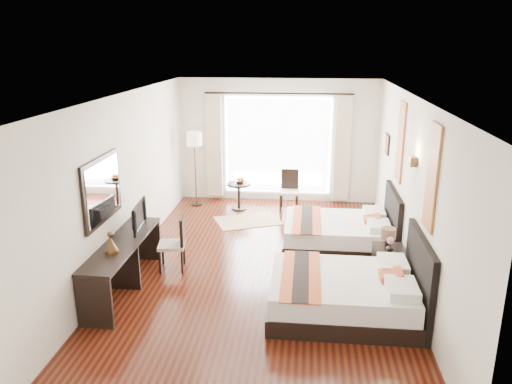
# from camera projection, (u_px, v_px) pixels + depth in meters

# --- Properties ---
(floor) EXTENTS (4.50, 7.50, 0.01)m
(floor) POSITION_uv_depth(u_px,v_px,m) (262.00, 269.00, 8.18)
(floor) COLOR #330A09
(floor) RESTS_ON ground
(ceiling) EXTENTS (4.50, 7.50, 0.02)m
(ceiling) POSITION_uv_depth(u_px,v_px,m) (263.00, 97.00, 7.37)
(ceiling) COLOR white
(ceiling) RESTS_ON wall_headboard
(wall_headboard) EXTENTS (0.01, 7.50, 2.80)m
(wall_headboard) POSITION_uv_depth(u_px,v_px,m) (410.00, 191.00, 7.54)
(wall_headboard) COLOR silver
(wall_headboard) RESTS_ON floor
(wall_desk) EXTENTS (0.01, 7.50, 2.80)m
(wall_desk) POSITION_uv_depth(u_px,v_px,m) (124.00, 183.00, 7.99)
(wall_desk) COLOR silver
(wall_desk) RESTS_ON floor
(wall_window) EXTENTS (4.50, 0.01, 2.80)m
(wall_window) POSITION_uv_depth(u_px,v_px,m) (278.00, 141.00, 11.33)
(wall_window) COLOR silver
(wall_window) RESTS_ON floor
(wall_entry) EXTENTS (4.50, 0.01, 2.80)m
(wall_entry) POSITION_uv_depth(u_px,v_px,m) (222.00, 310.00, 4.20)
(wall_entry) COLOR silver
(wall_entry) RESTS_ON floor
(window_glass) EXTENTS (2.40, 0.02, 2.20)m
(window_glass) POSITION_uv_depth(u_px,v_px,m) (278.00, 146.00, 11.35)
(window_glass) COLOR white
(window_glass) RESTS_ON wall_window
(sheer_curtain) EXTENTS (2.30, 0.02, 2.10)m
(sheer_curtain) POSITION_uv_depth(u_px,v_px,m) (278.00, 146.00, 11.29)
(sheer_curtain) COLOR white
(sheer_curtain) RESTS_ON wall_window
(drape_left) EXTENTS (0.35, 0.14, 2.35)m
(drape_left) POSITION_uv_depth(u_px,v_px,m) (214.00, 146.00, 11.40)
(drape_left) COLOR #C1AD96
(drape_left) RESTS_ON floor
(drape_right) EXTENTS (0.35, 0.14, 2.35)m
(drape_right) POSITION_uv_depth(u_px,v_px,m) (342.00, 149.00, 11.11)
(drape_right) COLOR #C1AD96
(drape_right) RESTS_ON floor
(art_panel_near) EXTENTS (0.03, 0.50, 1.35)m
(art_panel_near) POSITION_uv_depth(u_px,v_px,m) (432.00, 177.00, 6.21)
(art_panel_near) COLOR maroon
(art_panel_near) RESTS_ON wall_headboard
(art_panel_far) EXTENTS (0.03, 0.50, 1.35)m
(art_panel_far) POSITION_uv_depth(u_px,v_px,m) (401.00, 142.00, 8.38)
(art_panel_far) COLOR maroon
(art_panel_far) RESTS_ON wall_headboard
(wall_sconce) EXTENTS (0.10, 0.14, 0.14)m
(wall_sconce) POSITION_uv_depth(u_px,v_px,m) (413.00, 161.00, 7.16)
(wall_sconce) COLOR #49331A
(wall_sconce) RESTS_ON wall_headboard
(mirror_frame) EXTENTS (0.04, 1.25, 0.95)m
(mirror_frame) POSITION_uv_depth(u_px,v_px,m) (102.00, 190.00, 7.09)
(mirror_frame) COLOR black
(mirror_frame) RESTS_ON wall_desk
(mirror_glass) EXTENTS (0.01, 1.12, 0.82)m
(mirror_glass) POSITION_uv_depth(u_px,v_px,m) (104.00, 190.00, 7.09)
(mirror_glass) COLOR white
(mirror_glass) RESTS_ON mirror_frame
(bed_near) EXTENTS (2.03, 1.58, 1.14)m
(bed_near) POSITION_uv_depth(u_px,v_px,m) (349.00, 293.00, 6.78)
(bed_near) COLOR black
(bed_near) RESTS_ON floor
(bed_far) EXTENTS (1.95, 1.52, 1.09)m
(bed_far) POSITION_uv_depth(u_px,v_px,m) (341.00, 232.00, 8.95)
(bed_far) COLOR black
(bed_far) RESTS_ON floor
(nightstand) EXTENTS (0.46, 0.57, 0.55)m
(nightstand) POSITION_uv_depth(u_px,v_px,m) (389.00, 265.00, 7.66)
(nightstand) COLOR black
(nightstand) RESTS_ON floor
(table_lamp) EXTENTS (0.22, 0.22, 0.35)m
(table_lamp) POSITION_uv_depth(u_px,v_px,m) (388.00, 235.00, 7.60)
(table_lamp) COLOR black
(table_lamp) RESTS_ON nightstand
(vase) EXTENTS (0.13, 0.13, 0.12)m
(vase) POSITION_uv_depth(u_px,v_px,m) (390.00, 251.00, 7.49)
(vase) COLOR black
(vase) RESTS_ON nightstand
(console_desk) EXTENTS (0.50, 2.20, 0.76)m
(console_desk) POSITION_uv_depth(u_px,v_px,m) (124.00, 266.00, 7.41)
(console_desk) COLOR black
(console_desk) RESTS_ON floor
(television) EXTENTS (0.17, 0.75, 0.43)m
(television) POSITION_uv_depth(u_px,v_px,m) (135.00, 216.00, 7.76)
(television) COLOR black
(television) RESTS_ON console_desk
(bronze_figurine) EXTENTS (0.23, 0.23, 0.28)m
(bronze_figurine) POSITION_uv_depth(u_px,v_px,m) (111.00, 243.00, 6.90)
(bronze_figurine) COLOR #49331A
(bronze_figurine) RESTS_ON console_desk
(desk_chair) EXTENTS (0.47, 0.47, 0.90)m
(desk_chair) POSITION_uv_depth(u_px,v_px,m) (173.00, 253.00, 8.10)
(desk_chair) COLOR #B6A58C
(desk_chair) RESTS_ON floor
(floor_lamp) EXTENTS (0.34, 0.34, 1.67)m
(floor_lamp) POSITION_uv_depth(u_px,v_px,m) (194.00, 144.00, 10.95)
(floor_lamp) COLOR black
(floor_lamp) RESTS_ON floor
(side_table) EXTENTS (0.52, 0.52, 0.60)m
(side_table) POSITION_uv_depth(u_px,v_px,m) (239.00, 196.00, 10.99)
(side_table) COLOR black
(side_table) RESTS_ON floor
(fruit_bowl) EXTENTS (0.25, 0.25, 0.05)m
(fruit_bowl) POSITION_uv_depth(u_px,v_px,m) (240.00, 182.00, 10.93)
(fruit_bowl) COLOR #442818
(fruit_bowl) RESTS_ON side_table
(window_chair) EXTENTS (0.43, 0.43, 0.88)m
(window_chair) POSITION_uv_depth(u_px,v_px,m) (289.00, 198.00, 10.99)
(window_chair) COLOR #B6A58C
(window_chair) RESTS_ON floor
(jute_rug) EXTENTS (1.51, 1.30, 0.01)m
(jute_rug) POSITION_uv_depth(u_px,v_px,m) (248.00, 221.00, 10.35)
(jute_rug) COLOR #9D845E
(jute_rug) RESTS_ON floor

